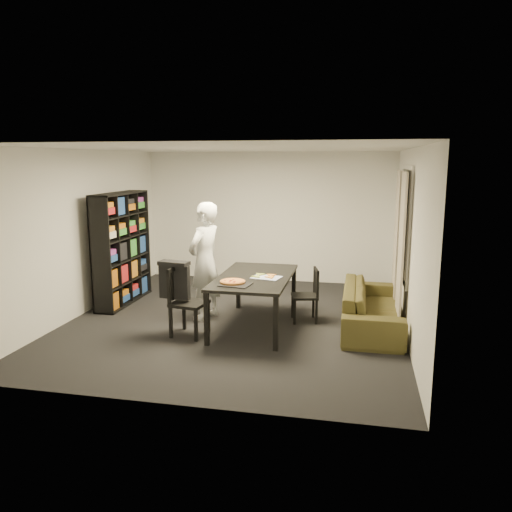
% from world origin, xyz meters
% --- Properties ---
extents(room, '(5.01, 5.51, 2.61)m').
position_xyz_m(room, '(0.00, 0.00, 1.30)').
color(room, black).
rests_on(room, ground).
extents(window_pane, '(0.02, 1.40, 1.60)m').
position_xyz_m(window_pane, '(2.48, 0.60, 1.50)').
color(window_pane, black).
rests_on(window_pane, room).
extents(window_frame, '(0.03, 1.52, 1.72)m').
position_xyz_m(window_frame, '(2.48, 0.60, 1.50)').
color(window_frame, white).
rests_on(window_frame, room).
extents(curtain_left, '(0.03, 0.70, 2.25)m').
position_xyz_m(curtain_left, '(2.40, 0.08, 1.15)').
color(curtain_left, '#BDB1A1').
rests_on(curtain_left, room).
extents(curtain_right, '(0.03, 0.70, 2.25)m').
position_xyz_m(curtain_right, '(2.40, 1.12, 1.15)').
color(curtain_right, '#BDB1A1').
rests_on(curtain_right, room).
extents(bookshelf, '(0.35, 1.50, 1.90)m').
position_xyz_m(bookshelf, '(-2.16, 0.60, 0.95)').
color(bookshelf, black).
rests_on(bookshelf, room).
extents(dining_table, '(1.03, 1.86, 0.77)m').
position_xyz_m(dining_table, '(0.34, -0.22, 0.70)').
color(dining_table, black).
rests_on(dining_table, room).
extents(chair_left, '(0.51, 0.51, 0.97)m').
position_xyz_m(chair_left, '(-0.57, -0.75, 0.56)').
color(chair_left, black).
rests_on(chair_left, room).
extents(chair_right, '(0.46, 0.46, 0.82)m').
position_xyz_m(chair_right, '(1.11, 0.22, 0.47)').
color(chair_right, black).
rests_on(chair_right, room).
extents(draped_jacket, '(0.46, 0.25, 0.54)m').
position_xyz_m(draped_jacket, '(-0.70, -0.73, 0.80)').
color(draped_jacket, black).
rests_on(draped_jacket, chair_left).
extents(person, '(0.62, 0.77, 1.81)m').
position_xyz_m(person, '(-0.50, 0.04, 0.91)').
color(person, white).
rests_on(person, room).
extents(baking_tray, '(0.44, 0.37, 0.01)m').
position_xyz_m(baking_tray, '(0.20, -0.80, 0.78)').
color(baking_tray, black).
rests_on(baking_tray, dining_table).
extents(pepperoni_pizza, '(0.35, 0.35, 0.03)m').
position_xyz_m(pepperoni_pizza, '(0.14, -0.72, 0.80)').
color(pepperoni_pizza, '#9C5E2D').
rests_on(pepperoni_pizza, dining_table).
extents(kitchen_towel, '(0.45, 0.37, 0.01)m').
position_xyz_m(kitchen_towel, '(0.53, -0.29, 0.78)').
color(kitchen_towel, silver).
rests_on(kitchen_towel, dining_table).
extents(pizza_slices, '(0.44, 0.40, 0.01)m').
position_xyz_m(pizza_slices, '(0.49, -0.24, 0.79)').
color(pizza_slices, gold).
rests_on(pizza_slices, dining_table).
extents(sofa, '(0.83, 2.13, 0.62)m').
position_xyz_m(sofa, '(2.04, 0.13, 0.31)').
color(sofa, '#453C1B').
rests_on(sofa, room).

